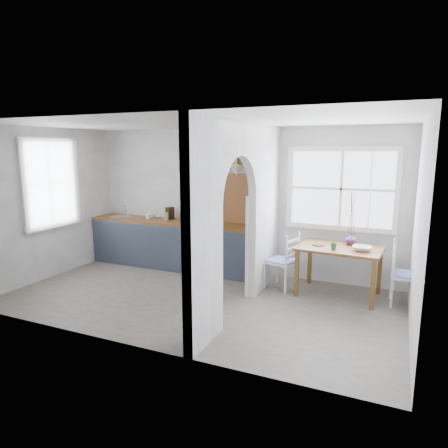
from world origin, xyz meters
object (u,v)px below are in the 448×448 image
at_px(chair_left, 282,260).
at_px(kettle, 255,221).
at_px(chair_right, 407,274).
at_px(vase, 351,239).
at_px(dining_table, 338,271).

distance_m(chair_left, kettle, 0.84).
relative_size(chair_right, vase, 5.17).
distance_m(chair_right, kettle, 2.49).
xyz_separation_m(dining_table, kettle, (-1.45, 0.23, 0.65)).
bearing_deg(dining_table, vase, 65.95).
xyz_separation_m(dining_table, chair_right, (0.96, -0.02, 0.08)).
xyz_separation_m(chair_right, vase, (-0.83, 0.26, 0.39)).
xyz_separation_m(dining_table, vase, (0.13, 0.24, 0.47)).
relative_size(dining_table, chair_left, 1.31).
relative_size(kettle, vase, 1.51).
relative_size(chair_left, kettle, 3.44).
bearing_deg(dining_table, chair_right, 3.29).
bearing_deg(chair_right, chair_left, 87.96).
distance_m(dining_table, chair_right, 0.96).
relative_size(dining_table, vase, 6.80).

